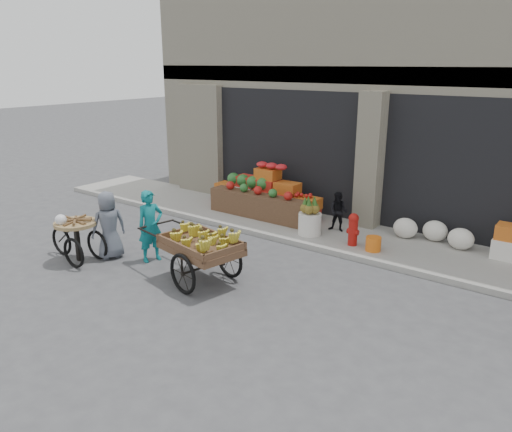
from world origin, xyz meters
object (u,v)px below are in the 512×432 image
Objects in this scene: fire_hydrant at (353,228)px; banana_cart at (199,243)px; vendor_grey at (109,225)px; seated_person at (338,212)px; vendor_woman at (151,226)px; pineapple_bin at (310,224)px; orange_bucket at (373,244)px; tricycle_cart at (76,234)px.

banana_cart is at bearing -116.00° from fire_hydrant.
seated_person is at bearing 163.35° from vendor_grey.
vendor_woman reaches higher than seated_person.
orange_bucket is (1.60, -0.10, -0.10)m from pineapple_bin.
vendor_woman reaches higher than fire_hydrant.
vendor_grey reaches higher than orange_bucket.
tricycle_cart is (-4.72, -3.83, 0.30)m from orange_bucket.
orange_bucket is at bearing -5.71° from fire_hydrant.
orange_bucket is 0.22× the size of vendor_woman.
pineapple_bin is 4.39m from vendor_grey.
vendor_woman reaches higher than pineapple_bin.
vendor_grey is at bearing -137.78° from seated_person.
pineapple_bin is at bearing -133.69° from seated_person.
fire_hydrant is 3.51m from banana_cart.
vendor_woman is at bearing -140.36° from orange_bucket.
seated_person reaches higher than tricycle_cart.
fire_hydrant is at bearing 174.29° from orange_bucket.
seated_person is at bearing -14.79° from vendor_woman.
vendor_woman is (-1.49, 0.18, -0.02)m from banana_cart.
orange_bucket is 6.09m from tricycle_cart.
tricycle_cart is 0.66m from vendor_grey.
fire_hydrant is 4.25m from vendor_woman.
pineapple_bin is 1.61m from orange_bucket.
orange_bucket is at bearing -3.58° from pineapple_bin.
banana_cart is (-1.53, -3.15, 0.26)m from fire_hydrant.
vendor_woman is 0.90m from vendor_grey.
banana_cart is 1.50m from vendor_woman.
pineapple_bin reaches higher than orange_bucket.
seated_person is at bearing 88.50° from banana_cart.
orange_bucket is at bearing 37.54° from tricycle_cart.
fire_hydrant reaches higher than pineapple_bin.
seated_person is 4.30m from vendor_woman.
tricycle_cart is at bearing -153.77° from banana_cart.
vendor_woman is (-3.52, -2.92, 0.47)m from orange_bucket.
seated_person is 5.74m from tricycle_cart.
banana_cart is (-0.43, -3.20, 0.39)m from pineapple_bin.
seated_person is at bearing 50.62° from tricycle_cart.
vendor_grey is at bearing -163.23° from banana_cart.
vendor_woman reaches higher than vendor_grey.
tricycle_cart is at bearing 145.23° from vendor_woman.
seated_person is (-0.70, 0.65, 0.08)m from fire_hydrant.
seated_person is at bearing 56.31° from pineapple_bin.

